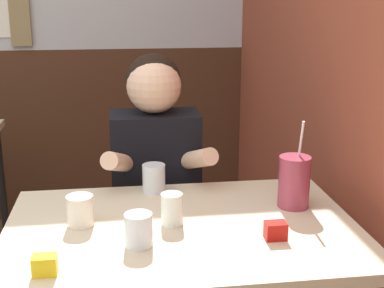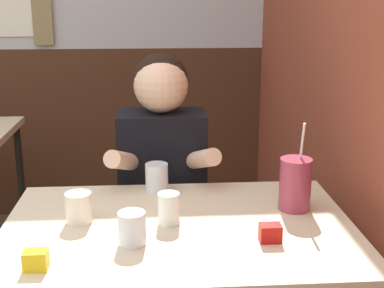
% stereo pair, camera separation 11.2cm
% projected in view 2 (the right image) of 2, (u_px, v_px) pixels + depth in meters
% --- Properties ---
extents(brick_wall_right, '(0.08, 4.31, 2.70)m').
position_uv_depth(brick_wall_right, '(325.00, 14.00, 2.23)').
color(brick_wall_right, brown).
rests_on(brick_wall_right, ground_plane).
extents(back_wall, '(5.82, 0.09, 2.70)m').
position_uv_depth(back_wall, '(33.00, 7.00, 3.27)').
color(back_wall, silver).
rests_on(back_wall, ground_plane).
extents(main_table, '(1.05, 0.72, 0.76)m').
position_uv_depth(main_table, '(179.00, 247.00, 1.62)').
color(main_table, beige).
rests_on(main_table, ground_plane).
extents(person_seated, '(0.42, 0.41, 1.22)m').
position_uv_depth(person_seated, '(163.00, 197.00, 2.14)').
color(person_seated, black).
rests_on(person_seated, ground_plane).
extents(cocktail_pitcher, '(0.10, 0.10, 0.29)m').
position_uv_depth(cocktail_pitcher, '(295.00, 184.00, 1.70)').
color(cocktail_pitcher, '#99384C').
rests_on(cocktail_pitcher, main_table).
extents(glass_near_pitcher, '(0.08, 0.08, 0.09)m').
position_uv_depth(glass_near_pitcher, '(132.00, 228.00, 1.47)').
color(glass_near_pitcher, silver).
rests_on(glass_near_pitcher, main_table).
extents(glass_center, '(0.07, 0.07, 0.10)m').
position_uv_depth(glass_center, '(169.00, 208.00, 1.60)').
color(glass_center, silver).
rests_on(glass_center, main_table).
extents(glass_far_side, '(0.08, 0.08, 0.09)m').
position_uv_depth(glass_far_side, '(79.00, 208.00, 1.61)').
color(glass_far_side, silver).
rests_on(glass_far_side, main_table).
extents(glass_by_brick, '(0.08, 0.08, 0.10)m').
position_uv_depth(glass_by_brick, '(157.00, 177.00, 1.87)').
color(glass_by_brick, silver).
rests_on(glass_by_brick, main_table).
extents(condiment_ketchup, '(0.06, 0.04, 0.05)m').
position_uv_depth(condiment_ketchup, '(270.00, 233.00, 1.49)').
color(condiment_ketchup, '#B7140F').
rests_on(condiment_ketchup, main_table).
extents(condiment_mustard, '(0.06, 0.04, 0.05)m').
position_uv_depth(condiment_mustard, '(36.00, 260.00, 1.34)').
color(condiment_mustard, yellow).
rests_on(condiment_mustard, main_table).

